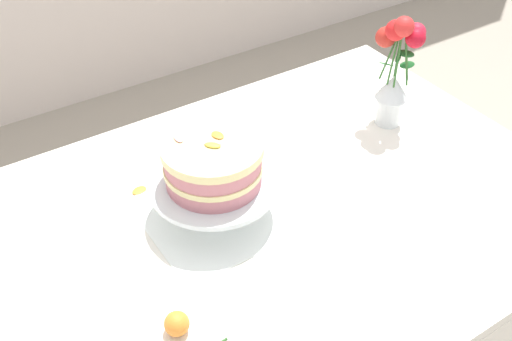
{
  "coord_description": "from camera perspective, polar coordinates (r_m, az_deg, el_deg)",
  "views": [
    {
      "loc": [
        -0.61,
        -0.84,
        1.7
      ],
      "look_at": [
        -0.06,
        0.02,
        0.86
      ],
      "focal_mm": 41.85,
      "sensor_mm": 36.0,
      "label": 1
    }
  ],
  "objects": [
    {
      "name": "dining_table",
      "position": [
        1.46,
        2.82,
        -6.56
      ],
      "size": [
        1.4,
        1.0,
        0.74
      ],
      "color": "white",
      "rests_on": "ground"
    },
    {
      "name": "linen_napkin",
      "position": [
        1.39,
        -3.85,
        -4.14
      ],
      "size": [
        0.32,
        0.32,
        0.0
      ],
      "primitive_type": "cube",
      "rotation": [
        0.0,
        0.0,
        0.01
      ],
      "color": "white",
      "rests_on": "dining_table"
    },
    {
      "name": "cake_stand",
      "position": [
        1.33,
        -4.0,
        -1.6
      ],
      "size": [
        0.29,
        0.29,
        0.1
      ],
      "color": "silver",
      "rests_on": "linen_napkin"
    },
    {
      "name": "layer_cake",
      "position": [
        1.29,
        -4.14,
        0.75
      ],
      "size": [
        0.22,
        0.22,
        0.11
      ],
      "color": "#CC7A84",
      "rests_on": "cake_stand"
    },
    {
      "name": "flower_vase",
      "position": [
        1.62,
        13.25,
        9.48
      ],
      "size": [
        0.11,
        0.12,
        0.33
      ],
      "color": "silver",
      "rests_on": "dining_table"
    },
    {
      "name": "fallen_rose",
      "position": [
        1.16,
        -7.53,
        -14.39
      ],
      "size": [
        0.12,
        0.11,
        0.05
      ],
      "color": "#2D6028",
      "rests_on": "dining_table"
    },
    {
      "name": "loose_petal_0",
      "position": [
        1.47,
        -11.1,
        -1.88
      ],
      "size": [
        0.04,
        0.04,
        0.01
      ],
      "primitive_type": "ellipsoid",
      "rotation": [
        0.0,
        0.0,
        3.44
      ],
      "color": "orange",
      "rests_on": "dining_table"
    }
  ]
}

